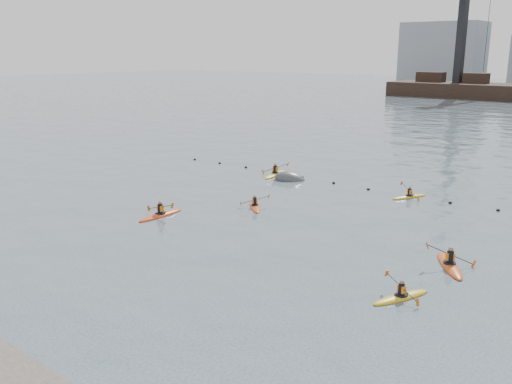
% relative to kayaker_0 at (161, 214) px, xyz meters
% --- Properties ---
extents(ground, '(400.00, 400.00, 0.00)m').
position_rel_kayaker_0_xyz_m(ground, '(6.11, -8.41, -0.11)').
color(ground, '#374850').
rests_on(ground, ground).
extents(float_line, '(33.24, 0.73, 0.24)m').
position_rel_kayaker_0_xyz_m(float_line, '(5.61, 14.13, -0.08)').
color(float_line, black).
rests_on(float_line, ground).
extents(kayaker_0, '(2.34, 3.44, 1.19)m').
position_rel_kayaker_0_xyz_m(kayaker_0, '(0.00, 0.00, 0.00)').
color(kayaker_0, '#DB4114').
rests_on(kayaker_0, ground).
extents(kayaker_1, '(1.87, 2.90, 1.04)m').
position_rel_kayaker_0_xyz_m(kayaker_1, '(16.46, -1.69, -0.02)').
color(kayaker_1, gold).
rests_on(kayaker_1, ground).
extents(kayaker_2, '(2.49, 2.47, 0.98)m').
position_rel_kayaker_0_xyz_m(kayaker_2, '(3.37, 5.14, -0.02)').
color(kayaker_2, '#D24113').
rests_on(kayaker_2, ground).
extents(kayaker_3, '(1.82, 2.80, 1.10)m').
position_rel_kayaker_0_xyz_m(kayaker_3, '(10.33, 13.70, -0.02)').
color(kayaker_3, gold).
rests_on(kayaker_3, ground).
extents(kayaker_4, '(2.56, 3.29, 1.35)m').
position_rel_kayaker_0_xyz_m(kayaker_4, '(16.85, 2.96, 0.00)').
color(kayaker_4, '#C14412').
rests_on(kayaker_4, ground).
extents(kayaker_5, '(2.44, 3.61, 1.35)m').
position_rel_kayaker_0_xyz_m(kayaker_5, '(-1.17, 13.59, 0.00)').
color(kayaker_5, yellow).
rests_on(kayaker_5, ground).
extents(mooring_buoy, '(3.11, 2.67, 1.76)m').
position_rel_kayaker_0_xyz_m(mooring_buoy, '(0.77, 12.97, -0.11)').
color(mooring_buoy, '#414446').
rests_on(mooring_buoy, ground).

